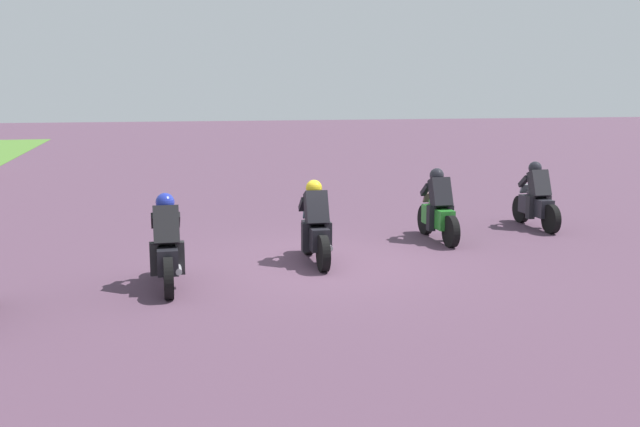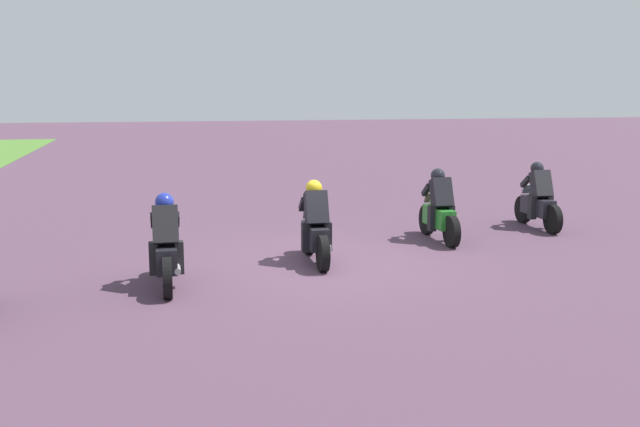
{
  "view_description": "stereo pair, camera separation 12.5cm",
  "coord_description": "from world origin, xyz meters",
  "px_view_note": "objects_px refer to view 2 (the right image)",
  "views": [
    {
      "loc": [
        -12.82,
        3.01,
        3.15
      ],
      "look_at": [
        0.11,
        0.04,
        0.9
      ],
      "focal_mm": 41.54,
      "sensor_mm": 36.0,
      "label": 1
    },
    {
      "loc": [
        -12.85,
        2.89,
        3.15
      ],
      "look_at": [
        0.11,
        0.04,
        0.9
      ],
      "focal_mm": 41.54,
      "sensor_mm": 36.0,
      "label": 2
    }
  ],
  "objects_px": {
    "rider_lane_a": "(538,201)",
    "rider_lane_b": "(439,211)",
    "rider_lane_d": "(166,249)",
    "rider_lane_c": "(315,229)"
  },
  "relations": [
    {
      "from": "rider_lane_a",
      "to": "rider_lane_b",
      "type": "height_order",
      "value": "same"
    },
    {
      "from": "rider_lane_b",
      "to": "rider_lane_c",
      "type": "xyz_separation_m",
      "value": [
        -1.37,
        2.93,
        0.0
      ]
    },
    {
      "from": "rider_lane_b",
      "to": "rider_lane_d",
      "type": "distance_m",
      "value": 6.14
    },
    {
      "from": "rider_lane_a",
      "to": "rider_lane_c",
      "type": "height_order",
      "value": "same"
    },
    {
      "from": "rider_lane_c",
      "to": "rider_lane_d",
      "type": "relative_size",
      "value": 1.0
    },
    {
      "from": "rider_lane_a",
      "to": "rider_lane_c",
      "type": "xyz_separation_m",
      "value": [
        -2.21,
        5.65,
        0.0
      ]
    },
    {
      "from": "rider_lane_d",
      "to": "rider_lane_a",
      "type": "bearing_deg",
      "value": -67.99
    },
    {
      "from": "rider_lane_a",
      "to": "rider_lane_c",
      "type": "distance_m",
      "value": 6.07
    },
    {
      "from": "rider_lane_a",
      "to": "rider_lane_c",
      "type": "bearing_deg",
      "value": 112.29
    },
    {
      "from": "rider_lane_c",
      "to": "rider_lane_b",
      "type": "bearing_deg",
      "value": -63.72
    }
  ]
}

